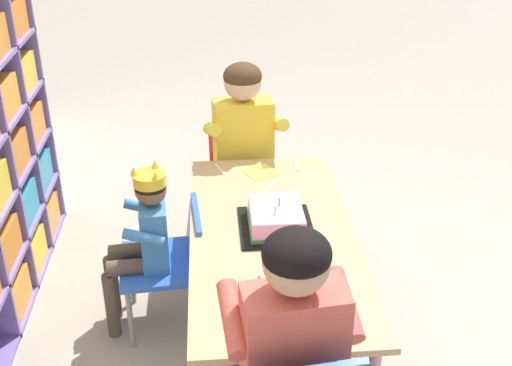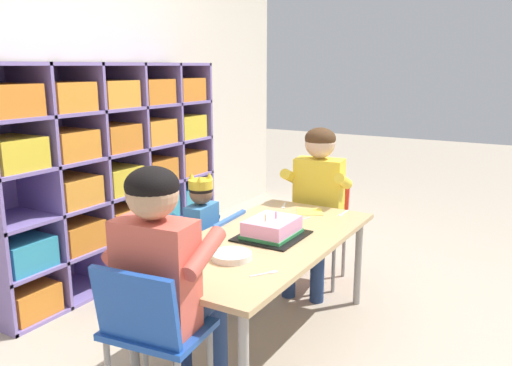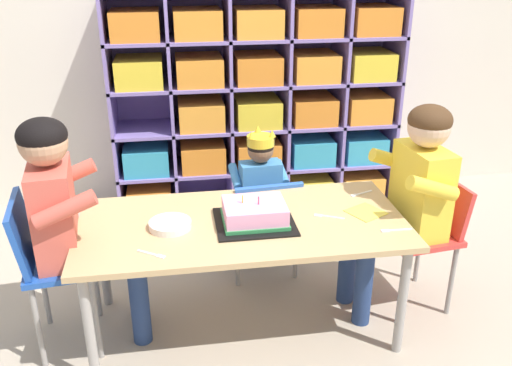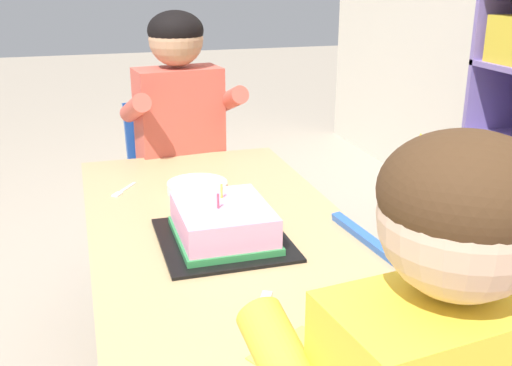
{
  "view_description": "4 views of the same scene",
  "coord_description": "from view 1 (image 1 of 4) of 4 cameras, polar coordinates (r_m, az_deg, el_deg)",
  "views": [
    {
      "loc": [
        -2.19,
        0.24,
        1.95
      ],
      "look_at": [
        0.06,
        0.06,
        0.76
      ],
      "focal_mm": 44.73,
      "sensor_mm": 36.0,
      "label": 1
    },
    {
      "loc": [
        -2.11,
        -1.18,
        1.39
      ],
      "look_at": [
        0.0,
        0.05,
        0.83
      ],
      "focal_mm": 36.07,
      "sensor_mm": 36.0,
      "label": 2
    },
    {
      "loc": [
        -0.27,
        -2.1,
        1.66
      ],
      "look_at": [
        0.06,
        0.03,
        0.71
      ],
      "focal_mm": 38.83,
      "sensor_mm": 36.0,
      "label": 3
    },
    {
      "loc": [
        1.37,
        -0.33,
        1.17
      ],
      "look_at": [
        0.06,
        0.06,
        0.69
      ],
      "focal_mm": 42.7,
      "sensor_mm": 36.0,
      "label": 4
    }
  ],
  "objects": [
    {
      "name": "ground",
      "position": [
        2.94,
        1.34,
        -13.64
      ],
      "size": [
        16.0,
        16.0,
        0.0
      ],
      "primitive_type": "plane",
      "color": "tan"
    },
    {
      "name": "activity_table",
      "position": [
        2.64,
        1.46,
        -5.45
      ],
      "size": [
        1.41,
        0.67,
        0.55
      ],
      "color": "tan",
      "rests_on": "ground"
    },
    {
      "name": "adult_helper_seated",
      "position": [
        1.98,
        2.92,
        -13.24
      ],
      "size": [
        0.45,
        0.43,
        1.04
      ],
      "rotation": [
        0.0,
        0.0,
        1.69
      ],
      "color": "#D15647",
      "rests_on": "ground"
    },
    {
      "name": "paper_napkin_square",
      "position": [
        3.09,
        0.37,
        0.96
      ],
      "size": [
        0.19,
        0.19,
        0.0
      ],
      "primitive_type": "cube",
      "rotation": [
        0.0,
        0.0,
        0.47
      ],
      "color": "#F4DB4C",
      "rests_on": "activity_table"
    },
    {
      "name": "guest_at_table_side",
      "position": [
        3.26,
        -0.97,
        3.8
      ],
      "size": [
        0.45,
        0.43,
        1.01
      ],
      "rotation": [
        0.0,
        0.0,
        -1.45
      ],
      "color": "yellow",
      "rests_on": "ground"
    },
    {
      "name": "paper_plate_stack",
      "position": [
        2.35,
        2.53,
        -8.26
      ],
      "size": [
        0.18,
        0.18,
        0.03
      ],
      "primitive_type": "cylinder",
      "color": "white",
      "rests_on": "activity_table"
    },
    {
      "name": "birthday_cake_on_tray",
      "position": [
        2.63,
        1.8,
        -3.24
      ],
      "size": [
        0.34,
        0.31,
        0.13
      ],
      "color": "black",
      "rests_on": "activity_table"
    },
    {
      "name": "fork_near_child_seat",
      "position": [
        3.16,
        3.6,
        1.59
      ],
      "size": [
        0.13,
        0.02,
        0.0
      ],
      "rotation": [
        0.0,
        0.0,
        6.27
      ],
      "color": "white",
      "rests_on": "activity_table"
    },
    {
      "name": "fork_scattered_mid_table",
      "position": [
        2.93,
        1.01,
        -0.63
      ],
      "size": [
        0.13,
        0.07,
        0.0
      ],
      "rotation": [
        0.0,
        0.0,
        5.82
      ],
      "color": "white",
      "rests_on": "activity_table"
    },
    {
      "name": "child_with_crown",
      "position": [
        2.78,
        -9.97,
        -4.25
      ],
      "size": [
        0.31,
        0.31,
        0.8
      ],
      "rotation": [
        0.0,
        0.0,
        3.22
      ],
      "color": "#3D7FBC",
      "rests_on": "ground"
    },
    {
      "name": "classroom_chair_guest_side",
      "position": [
        3.45,
        -1.27,
        1.18
      ],
      "size": [
        0.38,
        0.39,
        0.64
      ],
      "rotation": [
        0.0,
        0.0,
        -1.45
      ],
      "color": "red",
      "rests_on": "ground"
    },
    {
      "name": "classroom_chair_blue",
      "position": [
        2.86,
        -7.6,
        -6.63
      ],
      "size": [
        0.4,
        0.38,
        0.57
      ],
      "rotation": [
        0.0,
        0.0,
        3.22
      ],
      "color": "blue",
      "rests_on": "ground"
    },
    {
      "name": "fork_beside_plate_stack",
      "position": [
        3.12,
        -3.13,
        1.15
      ],
      "size": [
        0.12,
        0.06,
        0.0
      ],
      "rotation": [
        0.0,
        0.0,
        0.37
      ],
      "color": "white",
      "rests_on": "activity_table"
    },
    {
      "name": "fork_at_table_front_edge",
      "position": [
        2.34,
        7.95,
        -9.21
      ],
      "size": [
        0.11,
        0.08,
        0.0
      ],
      "rotation": [
        0.0,
        0.0,
        2.55
      ],
      "color": "white",
      "rests_on": "activity_table"
    }
  ]
}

